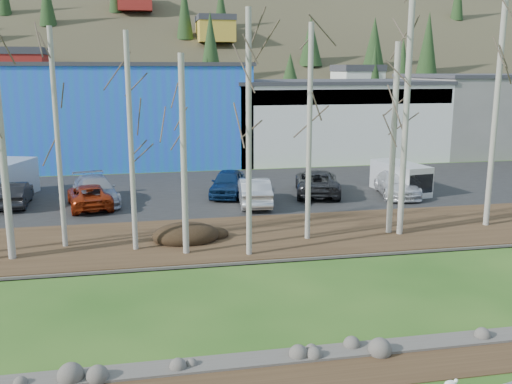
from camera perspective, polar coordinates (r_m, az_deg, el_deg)
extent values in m
cube|color=#382616|center=(15.78, 7.10, -17.57)|extent=(80.00, 1.80, 0.03)
cube|color=#382616|center=(26.89, -1.14, -4.52)|extent=(80.00, 7.00, 0.15)
cube|color=black|center=(36.96, -3.97, 0.10)|extent=(80.00, 14.00, 0.14)
cube|color=blue|center=(50.03, -12.99, 7.55)|extent=(20.00, 12.00, 8.00)
cube|color=#333338|center=(49.88, -13.23, 12.30)|extent=(20.40, 12.24, 0.30)
cube|color=silver|center=(52.70, 7.15, 7.17)|extent=(18.00, 12.00, 6.50)
cube|color=#333338|center=(52.52, 7.25, 10.87)|extent=(18.36, 12.24, 0.30)
cube|color=navy|center=(46.99, 9.50, 9.37)|extent=(17.64, 0.20, 1.20)
cube|color=slate|center=(59.65, 22.04, 7.21)|extent=(14.00, 12.00, 7.00)
cube|color=#333338|center=(59.49, 22.33, 10.70)|extent=(14.28, 12.24, 0.30)
ellipsoid|color=white|center=(15.75, 18.87, -17.70)|extent=(0.32, 0.18, 0.18)
cube|color=gray|center=(15.73, 18.88, -17.58)|extent=(0.21, 0.12, 0.02)
sphere|color=white|center=(15.75, 19.38, -17.38)|extent=(0.10, 0.10, 0.10)
cone|color=gold|center=(15.77, 19.61, -17.35)|extent=(0.06, 0.04, 0.03)
ellipsoid|color=black|center=(26.25, -7.02, -4.18)|extent=(3.05, 2.15, 0.60)
cylinder|color=#A7A598|center=(25.75, -19.22, 4.91)|extent=(0.22, 0.22, 9.39)
cylinder|color=#A7A598|center=(24.76, -24.12, 4.87)|extent=(0.29, 0.29, 9.92)
cylinder|color=#A7A598|center=(24.47, -12.40, 4.73)|extent=(0.22, 0.22, 9.20)
cylinder|color=#A7A598|center=(23.64, -7.25, 3.55)|extent=(0.26, 0.26, 8.29)
cylinder|color=#A7A598|center=(25.58, 5.35, 5.76)|extent=(0.24, 0.24, 9.63)
cylinder|color=#A7A598|center=(23.16, -0.73, 5.62)|extent=(0.23, 0.23, 10.02)
cylinder|color=#A7A598|center=(27.00, 14.79, 7.82)|extent=(0.28, 0.28, 11.57)
cylinder|color=#A7A598|center=(27.25, 13.58, 5.06)|extent=(0.27, 0.27, 8.86)
cylinder|color=#A7A598|center=(29.98, 22.95, 8.71)|extent=(0.27, 0.27, 12.66)
imported|color=black|center=(35.22, -22.99, -0.18)|extent=(1.69, 4.35, 1.41)
imported|color=#972B0E|center=(33.48, -16.31, -0.37)|extent=(3.00, 5.09, 1.33)
imported|color=#96979F|center=(34.37, -15.79, 0.17)|extent=(3.38, 5.70, 1.55)
imported|color=navy|center=(35.19, -2.81, 0.92)|extent=(3.14, 4.95, 1.57)
imported|color=#B7B7BA|center=(32.68, -0.20, 0.07)|extent=(2.15, 4.97, 1.59)
imported|color=#2A2A2D|center=(35.68, 6.12, 1.01)|extent=(3.83, 6.04, 1.55)
imported|color=silver|center=(36.24, 14.03, 0.78)|extent=(2.97, 5.23, 1.43)
imported|color=silver|center=(36.17, 13.78, 0.77)|extent=(2.97, 5.23, 1.43)
cube|color=silver|center=(37.16, 14.23, 1.39)|extent=(2.49, 4.51, 1.87)
cube|color=black|center=(35.82, 15.78, 0.91)|extent=(1.82, 1.17, 1.16)
cube|color=silver|center=(37.45, -24.05, 1.03)|extent=(3.56, 5.42, 2.19)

